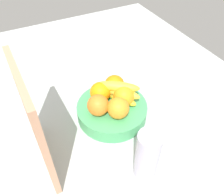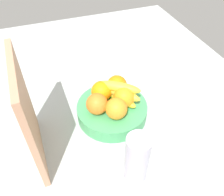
{
  "view_description": "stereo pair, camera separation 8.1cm",
  "coord_description": "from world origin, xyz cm",
  "px_view_note": "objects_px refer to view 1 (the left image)",
  "views": [
    {
      "loc": [
        -57.3,
        27.05,
        69.92
      ],
      "look_at": [
        -1.0,
        -1.73,
        9.56
      ],
      "focal_mm": 37.84,
      "sensor_mm": 36.0,
      "label": 1
    },
    {
      "loc": [
        -60.51,
        19.64,
        69.92
      ],
      "look_at": [
        -1.0,
        -1.73,
        9.56
      ],
      "focal_mm": 37.84,
      "sensor_mm": 36.0,
      "label": 2
    }
  ],
  "objects_px": {
    "orange_front_left": "(98,105)",
    "fruit_bowl": "(112,111)",
    "banana_bunch": "(118,92)",
    "cutting_board": "(34,123)",
    "orange_center": "(124,96)",
    "orange_back_right": "(100,92)",
    "orange_front_right": "(118,108)",
    "thermos_tumbler": "(148,155)",
    "orange_back_left": "(114,85)"
  },
  "relations": [
    {
      "from": "orange_front_right",
      "to": "cutting_board",
      "type": "height_order",
      "value": "cutting_board"
    },
    {
      "from": "orange_center",
      "to": "orange_back_left",
      "type": "xyz_separation_m",
      "value": [
        0.07,
        0.0,
        0.0
      ]
    },
    {
      "from": "fruit_bowl",
      "to": "orange_back_right",
      "type": "height_order",
      "value": "orange_back_right"
    },
    {
      "from": "banana_bunch",
      "to": "fruit_bowl",
      "type": "bearing_deg",
      "value": 119.99
    },
    {
      "from": "fruit_bowl",
      "to": "orange_front_left",
      "type": "height_order",
      "value": "orange_front_left"
    },
    {
      "from": "thermos_tumbler",
      "to": "cutting_board",
      "type": "bearing_deg",
      "value": 54.69
    },
    {
      "from": "orange_center",
      "to": "cutting_board",
      "type": "distance_m",
      "value": 0.35
    },
    {
      "from": "thermos_tumbler",
      "to": "orange_center",
      "type": "bearing_deg",
      "value": -12.86
    },
    {
      "from": "orange_front_right",
      "to": "thermos_tumbler",
      "type": "xyz_separation_m",
      "value": [
        -0.21,
        0.01,
        -0.0
      ]
    },
    {
      "from": "orange_back_right",
      "to": "cutting_board",
      "type": "relative_size",
      "value": 0.22
    },
    {
      "from": "orange_front_left",
      "to": "cutting_board",
      "type": "height_order",
      "value": "cutting_board"
    },
    {
      "from": "fruit_bowl",
      "to": "orange_center",
      "type": "height_order",
      "value": "orange_center"
    },
    {
      "from": "orange_center",
      "to": "fruit_bowl",
      "type": "bearing_deg",
      "value": 75.69
    },
    {
      "from": "fruit_bowl",
      "to": "thermos_tumbler",
      "type": "height_order",
      "value": "thermos_tumbler"
    },
    {
      "from": "banana_bunch",
      "to": "cutting_board",
      "type": "distance_m",
      "value": 0.35
    },
    {
      "from": "orange_front_left",
      "to": "orange_back_left",
      "type": "relative_size",
      "value": 1.0
    },
    {
      "from": "orange_center",
      "to": "orange_front_right",
      "type": "bearing_deg",
      "value": 133.24
    },
    {
      "from": "fruit_bowl",
      "to": "thermos_tumbler",
      "type": "relative_size",
      "value": 1.47
    },
    {
      "from": "orange_back_left",
      "to": "banana_bunch",
      "type": "height_order",
      "value": "banana_bunch"
    },
    {
      "from": "orange_back_left",
      "to": "cutting_board",
      "type": "bearing_deg",
      "value": 111.76
    },
    {
      "from": "orange_front_left",
      "to": "cutting_board",
      "type": "relative_size",
      "value": 0.22
    },
    {
      "from": "orange_back_right",
      "to": "thermos_tumbler",
      "type": "relative_size",
      "value": 0.43
    },
    {
      "from": "orange_front_left",
      "to": "orange_center",
      "type": "bearing_deg",
      "value": -90.29
    },
    {
      "from": "fruit_bowl",
      "to": "banana_bunch",
      "type": "bearing_deg",
      "value": -60.01
    },
    {
      "from": "cutting_board",
      "to": "thermos_tumbler",
      "type": "relative_size",
      "value": 1.95
    },
    {
      "from": "orange_front_right",
      "to": "cutting_board",
      "type": "xyz_separation_m",
      "value": [
        -0.01,
        0.28,
        0.08
      ]
    },
    {
      "from": "banana_bunch",
      "to": "thermos_tumbler",
      "type": "bearing_deg",
      "value": 170.33
    },
    {
      "from": "orange_center",
      "to": "cutting_board",
      "type": "xyz_separation_m",
      "value": [
        -0.06,
        0.33,
        0.08
      ]
    },
    {
      "from": "cutting_board",
      "to": "orange_back_left",
      "type": "bearing_deg",
      "value": -69.61
    },
    {
      "from": "cutting_board",
      "to": "banana_bunch",
      "type": "bearing_deg",
      "value": -75.75
    },
    {
      "from": "banana_bunch",
      "to": "cutting_board",
      "type": "bearing_deg",
      "value": 105.63
    },
    {
      "from": "banana_bunch",
      "to": "orange_front_right",
      "type": "bearing_deg",
      "value": 153.18
    },
    {
      "from": "orange_back_right",
      "to": "thermos_tumbler",
      "type": "height_order",
      "value": "thermos_tumbler"
    },
    {
      "from": "orange_front_left",
      "to": "cutting_board",
      "type": "bearing_deg",
      "value": 104.73
    },
    {
      "from": "orange_center",
      "to": "banana_bunch",
      "type": "relative_size",
      "value": 0.47
    },
    {
      "from": "cutting_board",
      "to": "thermos_tumbler",
      "type": "distance_m",
      "value": 0.35
    },
    {
      "from": "fruit_bowl",
      "to": "orange_front_left",
      "type": "xyz_separation_m",
      "value": [
        -0.01,
        0.06,
        0.07
      ]
    },
    {
      "from": "orange_front_right",
      "to": "orange_center",
      "type": "relative_size",
      "value": 1.0
    },
    {
      "from": "orange_back_right",
      "to": "banana_bunch",
      "type": "height_order",
      "value": "banana_bunch"
    },
    {
      "from": "orange_front_right",
      "to": "orange_back_left",
      "type": "distance_m",
      "value": 0.13
    },
    {
      "from": "orange_front_left",
      "to": "fruit_bowl",
      "type": "bearing_deg",
      "value": -80.15
    },
    {
      "from": "orange_front_left",
      "to": "orange_back_right",
      "type": "relative_size",
      "value": 1.0
    },
    {
      "from": "fruit_bowl",
      "to": "orange_front_right",
      "type": "xyz_separation_m",
      "value": [
        -0.06,
        0.0,
        0.07
      ]
    },
    {
      "from": "orange_center",
      "to": "orange_front_left",
      "type": "bearing_deg",
      "value": 89.71
    },
    {
      "from": "orange_back_left",
      "to": "thermos_tumbler",
      "type": "relative_size",
      "value": 0.43
    },
    {
      "from": "orange_front_left",
      "to": "orange_center",
      "type": "relative_size",
      "value": 1.0
    },
    {
      "from": "fruit_bowl",
      "to": "orange_back_right",
      "type": "xyz_separation_m",
      "value": [
        0.05,
        0.02,
        0.07
      ]
    },
    {
      "from": "orange_front_left",
      "to": "cutting_board",
      "type": "xyz_separation_m",
      "value": [
        -0.06,
        0.23,
        0.08
      ]
    },
    {
      "from": "orange_center",
      "to": "orange_back_left",
      "type": "bearing_deg",
      "value": 1.34
    },
    {
      "from": "orange_back_right",
      "to": "banana_bunch",
      "type": "xyz_separation_m",
      "value": [
        -0.03,
        -0.06,
        0.0
      ]
    }
  ]
}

